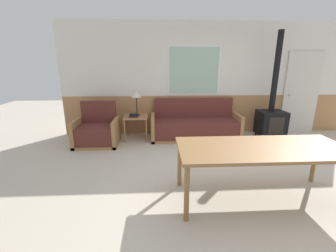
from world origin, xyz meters
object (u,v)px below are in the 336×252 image
at_px(table_lamp, 136,95).
at_px(wood_stove, 271,116).
at_px(dining_table, 263,152).
at_px(couch, 195,127).
at_px(side_table, 136,120).
at_px(armchair, 97,132).

xyz_separation_m(table_lamp, wood_stove, (3.17, -0.25, -0.48)).
bearing_deg(dining_table, table_lamp, 124.14).
bearing_deg(wood_stove, dining_table, -119.40).
xyz_separation_m(couch, wood_stove, (1.79, -0.13, 0.27)).
bearing_deg(dining_table, wood_stove, 60.60).
bearing_deg(side_table, wood_stove, -2.79).
relative_size(side_table, table_lamp, 0.95).
xyz_separation_m(couch, armchair, (-2.24, -0.32, -0.00)).
xyz_separation_m(side_table, wood_stove, (3.19, -0.16, 0.09)).
bearing_deg(couch, wood_stove, -4.17).
relative_size(side_table, dining_table, 0.26).
height_order(armchair, dining_table, armchair).
height_order(side_table, table_lamp, table_lamp).
relative_size(couch, armchair, 2.24).
xyz_separation_m(couch, table_lamp, (-1.38, 0.12, 0.75)).
xyz_separation_m(dining_table, wood_stove, (1.36, 2.41, -0.13)).
xyz_separation_m(table_lamp, dining_table, (1.81, -2.66, -0.35)).
xyz_separation_m(armchair, side_table, (0.84, 0.34, 0.19)).
height_order(couch, armchair, armchair).
bearing_deg(dining_table, couch, 99.51).
height_order(couch, side_table, couch).
relative_size(table_lamp, dining_table, 0.27).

